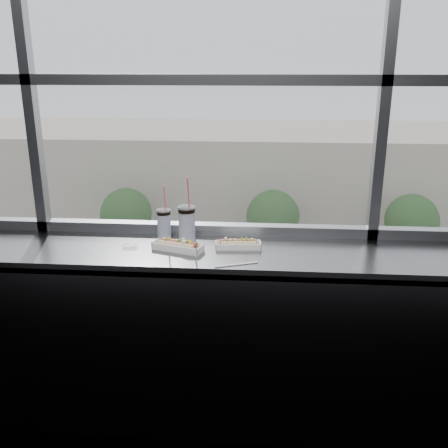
# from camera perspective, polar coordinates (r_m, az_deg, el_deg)

# --- Properties ---
(wall_back_lower) EXTENTS (6.00, 0.00, 6.00)m
(wall_back_lower) POSITION_cam_1_polar(r_m,az_deg,el_deg) (3.26, -2.16, -10.20)
(wall_back_lower) COLOR black
(wall_back_lower) RESTS_ON ground
(window_glass) EXTENTS (6.00, 0.00, 6.00)m
(window_glass) POSITION_cam_1_polar(r_m,az_deg,el_deg) (2.91, -2.54, 22.09)
(window_glass) COLOR silver
(window_glass) RESTS_ON ground
(window_mullions) EXTENTS (6.00, 0.08, 2.40)m
(window_mullions) POSITION_cam_1_polar(r_m,az_deg,el_deg) (2.89, -2.59, 22.11)
(window_mullions) COLOR gray
(window_mullions) RESTS_ON ground
(counter) EXTENTS (6.00, 0.55, 0.06)m
(counter) POSITION_cam_1_polar(r_m,az_deg,el_deg) (2.80, -2.93, -3.44)
(counter) COLOR gray
(counter) RESTS_ON ground
(counter_fascia) EXTENTS (6.00, 0.04, 1.04)m
(counter_fascia) POSITION_cam_1_polar(r_m,az_deg,el_deg) (2.81, -3.43, -15.27)
(counter_fascia) COLOR gray
(counter_fascia) RESTS_ON ground
(hotdog_tray_left) EXTENTS (0.30, 0.18, 0.07)m
(hotdog_tray_left) POSITION_cam_1_polar(r_m,az_deg,el_deg) (2.77, -5.31, -2.46)
(hotdog_tray_left) COLOR white
(hotdog_tray_left) RESTS_ON counter
(hotdog_tray_right) EXTENTS (0.26, 0.10, 0.06)m
(hotdog_tray_right) POSITION_cam_1_polar(r_m,az_deg,el_deg) (2.79, 1.62, -2.31)
(hotdog_tray_right) COLOR white
(hotdog_tray_right) RESTS_ON counter
(soda_cup_left) EXTENTS (0.09, 0.09, 0.32)m
(soda_cup_left) POSITION_cam_1_polar(r_m,az_deg,el_deg) (2.97, -6.88, 0.24)
(soda_cup_left) COLOR white
(soda_cup_left) RESTS_ON counter
(soda_cup_right) EXTENTS (0.10, 0.10, 0.38)m
(soda_cup_right) POSITION_cam_1_polar(r_m,az_deg,el_deg) (2.90, -4.27, 0.29)
(soda_cup_right) COLOR white
(soda_cup_right) RESTS_ON counter
(loose_straw) EXTENTS (0.22, 0.09, 0.01)m
(loose_straw) POSITION_cam_1_polar(r_m,az_deg,el_deg) (2.56, 1.44, -4.66)
(loose_straw) COLOR white
(loose_straw) RESTS_ON counter
(wrapper) EXTENTS (0.10, 0.07, 0.02)m
(wrapper) POSITION_cam_1_polar(r_m,az_deg,el_deg) (2.85, -10.73, -2.44)
(wrapper) COLOR silver
(wrapper) RESTS_ON counter
(plaza_ground) EXTENTS (120.00, 120.00, 0.00)m
(plaza_ground) POSITION_cam_1_polar(r_m,az_deg,el_deg) (48.17, 3.90, 2.12)
(plaza_ground) COLOR gray
(plaza_ground) RESTS_ON ground
(street_asphalt) EXTENTS (80.00, 10.00, 0.06)m
(street_asphalt) POSITION_cam_1_polar(r_m,az_deg,el_deg) (26.33, 3.21, -11.84)
(street_asphalt) COLOR black
(street_asphalt) RESTS_ON plaza_ground
(far_sidewalk) EXTENTS (80.00, 6.00, 0.04)m
(far_sidewalk) POSITION_cam_1_polar(r_m,az_deg,el_deg) (33.51, 3.55, -5.06)
(far_sidewalk) COLOR gray
(far_sidewalk) RESTS_ON plaza_ground
(far_building) EXTENTS (50.00, 14.00, 8.00)m
(far_building) POSITION_cam_1_polar(r_m,az_deg,el_deg) (41.86, 3.92, 5.35)
(far_building) COLOR #AEA593
(far_building) RESTS_ON plaza_ground
(car_far_a) EXTENTS (2.71, 6.15, 2.03)m
(car_far_a) POSITION_cam_1_polar(r_m,az_deg,el_deg) (31.64, -17.56, -5.27)
(car_far_a) COLOR black
(car_far_a) RESTS_ON street_asphalt
(car_near_d) EXTENTS (3.65, 7.21, 2.31)m
(car_near_d) POSITION_cam_1_polar(r_m,az_deg,el_deg) (22.97, 18.43, -14.22)
(car_near_d) COLOR #B3AE98
(car_near_d) RESTS_ON street_asphalt
(car_far_b) EXTENTS (3.51, 7.18, 2.32)m
(car_far_b) POSITION_cam_1_polar(r_m,az_deg,el_deg) (29.49, 9.49, -6.07)
(car_far_b) COLOR #AD0B19
(car_far_b) RESTS_ON street_asphalt
(pedestrian_b) EXTENTS (1.01, 0.76, 2.28)m
(pedestrian_b) POSITION_cam_1_polar(r_m,az_deg,el_deg) (33.84, 3.85, -2.71)
(pedestrian_b) COLOR #66605B
(pedestrian_b) RESTS_ON far_sidewalk
(pedestrian_a) EXTENTS (1.02, 0.76, 2.29)m
(pedestrian_a) POSITION_cam_1_polar(r_m,az_deg,el_deg) (34.40, -8.48, -2.52)
(pedestrian_a) COLOR #66605B
(pedestrian_a) RESTS_ON far_sidewalk
(tree_left) EXTENTS (3.41, 3.41, 5.33)m
(tree_left) POSITION_cam_1_polar(r_m,az_deg,el_deg) (33.48, -11.11, 1.15)
(tree_left) COLOR #47382B
(tree_left) RESTS_ON far_sidewalk
(tree_center) EXTENTS (3.45, 3.45, 5.39)m
(tree_center) POSITION_cam_1_polar(r_m,az_deg,el_deg) (32.28, 5.60, 0.85)
(tree_center) COLOR #47382B
(tree_center) RESTS_ON far_sidewalk
(tree_right) EXTENTS (3.39, 3.39, 5.29)m
(tree_right) POSITION_cam_1_polar(r_m,az_deg,el_deg) (33.65, 20.64, 0.35)
(tree_right) COLOR #47382B
(tree_right) RESTS_ON far_sidewalk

